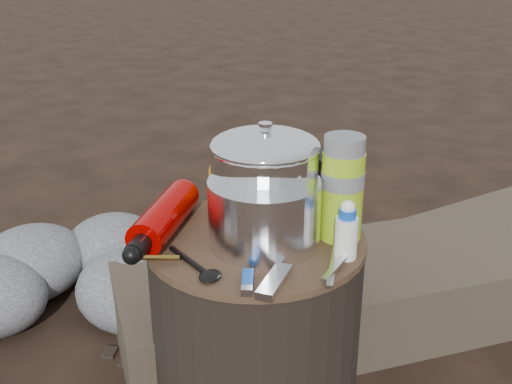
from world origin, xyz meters
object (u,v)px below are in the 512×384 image
(camping_pot, at_px, (265,181))
(fuel_bottle, at_px, (164,217))
(travel_mug, at_px, (318,183))
(thermos, at_px, (342,189))
(stump, at_px, (256,322))

(camping_pot, height_order, fuel_bottle, camping_pot)
(camping_pot, xyz_separation_m, travel_mug, (0.07, 0.12, -0.04))
(thermos, xyz_separation_m, travel_mug, (-0.07, 0.10, -0.04))
(stump, distance_m, thermos, 0.33)
(stump, relative_size, fuel_bottle, 1.47)
(stump, height_order, camping_pot, camping_pot)
(thermos, bearing_deg, fuel_bottle, -162.94)
(stump, bearing_deg, fuel_bottle, -166.80)
(camping_pot, distance_m, travel_mug, 0.15)
(travel_mug, bearing_deg, stump, -116.17)
(stump, height_order, fuel_bottle, fuel_bottle)
(camping_pot, xyz_separation_m, fuel_bottle, (-0.18, -0.08, -0.07))
(thermos, bearing_deg, camping_pot, -172.48)
(stump, relative_size, camping_pot, 2.03)
(fuel_bottle, height_order, travel_mug, travel_mug)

